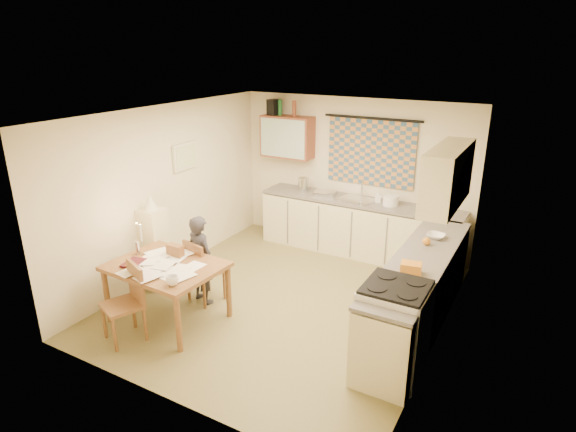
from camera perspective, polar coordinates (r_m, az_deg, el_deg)
The scene contains 44 objects.
floor at distance 6.65m, azimuth -0.24°, elevation -10.00°, with size 4.00×4.50×0.02m, color brown.
ceiling at distance 5.83m, azimuth -0.28°, elevation 12.07°, with size 4.00×4.50×0.02m, color white.
wall_back at distance 8.08m, azimuth 7.72°, elevation 4.94°, with size 4.00×0.02×2.50m, color beige.
wall_front at distance 4.46m, azimuth -14.90°, elevation -8.14°, with size 4.00×0.02×2.50m, color beige.
wall_left at distance 7.28m, azimuth -14.16°, elevation 2.86°, with size 0.02×4.50×2.50m, color beige.
wall_right at distance 5.48m, azimuth 18.37°, elevation -3.14°, with size 0.02×4.50×2.50m, color beige.
window_blind at distance 7.85m, azimuth 9.78°, elevation 7.40°, with size 1.45×0.03×1.05m, color #315273.
curtain_rod at distance 7.73m, azimuth 9.97°, elevation 11.35°, with size 0.04×0.04×1.60m, color black.
wall_cabinet at distance 8.29m, azimuth -0.07°, elevation 9.38°, with size 0.90×0.34×0.70m, color brown.
wall_cabinet_glass at distance 8.14m, azimuth -0.66°, elevation 9.19°, with size 0.84×0.02×0.64m, color #99B2A5.
upper_cabinet_right at distance 5.84m, azimuth 18.39°, elevation 4.47°, with size 0.34×1.30×0.70m, color beige.
framed_print at distance 7.43m, azimuth -12.12°, elevation 6.95°, with size 0.04×0.50×0.40m, color beige.
print_canvas at distance 7.41m, azimuth -11.97°, elevation 6.93°, with size 0.01×0.42×0.32m, color white.
counter_back at distance 7.96m, azimuth 8.30°, elevation -1.36°, with size 3.30×0.62×0.92m.
counter_right at distance 6.08m, azimuth 15.15°, elevation -8.81°, with size 0.62×2.95×0.92m.
stove at distance 5.23m, azimuth 12.34°, elevation -12.95°, with size 0.65×0.65×1.01m.
sink at distance 7.83m, azimuth 8.11°, elevation 1.63°, with size 0.55×0.45×0.10m, color silver.
tap at distance 7.94m, azimuth 8.75°, elevation 3.19°, with size 0.03×0.03×0.28m, color silver.
dish_rack at distance 8.02m, azimuth 4.43°, elevation 2.72°, with size 0.35×0.30×0.06m, color silver.
kettle at distance 8.17m, azimuth 1.86°, elevation 3.74°, with size 0.18×0.18×0.24m, color silver.
mixing_bowl at distance 7.63m, azimuth 12.08°, elevation 1.82°, with size 0.24×0.24×0.16m, color white.
soap_bottle at distance 7.73m, azimuth 10.62°, elevation 2.32°, with size 0.12×0.12×0.20m, color white.
bowl at distance 6.50m, azimuth 17.13°, elevation -2.29°, with size 0.24×0.24×0.06m, color white.
orange_bag at distance 5.44m, azimuth 14.38°, elevation -6.00°, with size 0.22×0.16×0.12m, color orange.
fruit_orange at distance 6.24m, azimuth 16.10°, elevation -2.89°, with size 0.10×0.10×0.10m, color orange.
speaker at distance 8.35m, azimuth -1.69°, elevation 12.78°, with size 0.16×0.20×0.26m, color black.
bottle_green at distance 8.28m, azimuth -0.95°, elevation 12.73°, with size 0.07×0.07×0.26m, color #195926.
bottle_brown at distance 8.15m, azimuth 0.74°, elevation 12.62°, with size 0.07×0.07×0.26m, color brown.
dining_table at distance 6.24m, azimuth -14.03°, elevation -8.68°, with size 1.37×1.07×0.75m.
chair_far at distance 6.62m, azimuth -9.78°, elevation -7.68°, with size 0.48×0.48×0.88m.
chair_near at distance 6.03m, azimuth -18.70°, elevation -11.29°, with size 0.54×0.54×0.92m.
person at distance 6.46m, azimuth -10.28°, elevation -5.10°, with size 0.50×0.39×1.22m, color black.
shelf_stand at distance 7.05m, azimuth -15.53°, elevation -3.65°, with size 0.32×0.30×1.15m, color beige.
lampshade at distance 6.81m, azimuth -16.05°, elevation 1.66°, with size 0.20×0.20×0.22m, color beige.
letter_rack at distance 6.24m, azimuth -13.22°, elevation -4.03°, with size 0.22×0.10×0.16m, color brown.
mug at distance 5.55m, azimuth -13.52°, elevation -7.46°, with size 0.14×0.14×0.11m, color white.
magazine at distance 6.26m, azimuth -18.66°, elevation -5.17°, with size 0.27×0.33×0.03m, color maroon.
book at distance 6.30m, azimuth -17.67°, elevation -4.93°, with size 0.26×0.30×0.02m, color orange.
orange_box at distance 6.10m, azimuth -18.09°, elevation -5.68°, with size 0.12×0.08×0.04m, color orange.
eyeglasses at distance 5.79m, azimuth -15.63°, elevation -6.94°, with size 0.13×0.04×0.02m, color black.
candle_holder at distance 6.42m, azimuth -17.41°, elevation -3.63°, with size 0.06×0.06×0.18m, color silver.
candle at distance 6.35m, azimuth -17.06°, elevation -1.89°, with size 0.02×0.02×0.22m, color white.
candle_flame at distance 6.34m, azimuth -17.53°, elevation -0.82°, with size 0.02×0.02×0.02m, color #FFCC66.
papers at distance 6.04m, azimuth -14.33°, elevation -5.60°, with size 0.99×1.01×0.03m.
Camera 1 is at (2.86, -5.02, 3.28)m, focal length 30.00 mm.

